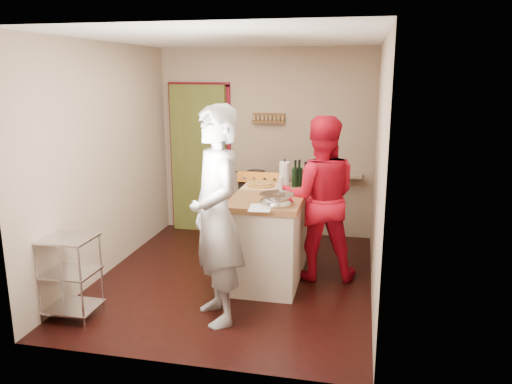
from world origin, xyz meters
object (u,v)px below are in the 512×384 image
Objects in this scene: person_stripe at (216,216)px; person_red at (319,198)px; island at (270,235)px; wire_shelving at (70,273)px; stove at (264,208)px.

person_stripe reaches higher than person_red.
island is 0.76× the size of person_red.
island is at bearing 129.31° from person_stripe.
person_stripe is at bearing 47.02° from person_red.
person_red is (0.52, 0.17, 0.40)m from island.
person_stripe is (1.35, 0.26, 0.56)m from wire_shelving.
stove is 2.94m from wire_shelving.
person_red is (2.18, 1.47, 0.47)m from wire_shelving.
island is 0.69× the size of person_stripe.
island is at bearing 38.17° from wire_shelving.
person_red reaches higher than island.
wire_shelving is at bearing -116.85° from stove.
person_red reaches higher than stove.
wire_shelving is 0.44× the size of person_red.
stove is at bearing -62.44° from person_red.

